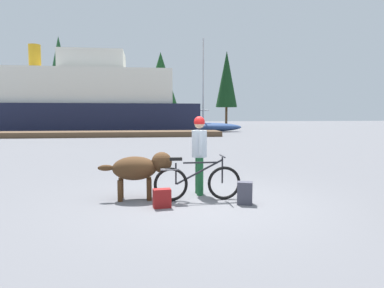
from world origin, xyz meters
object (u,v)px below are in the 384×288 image
(person_cyclist, at_px, (199,148))
(sailboat_moored, at_px, (203,127))
(dog, at_px, (140,168))
(backpack, at_px, (245,193))
(handbag_pannier, at_px, (162,198))
(bicycle, at_px, (197,182))
(ferry_boat, at_px, (70,102))

(person_cyclist, relative_size, sailboat_moored, 0.18)
(dog, relative_size, backpack, 3.44)
(dog, distance_m, backpack, 2.12)
(person_cyclist, bearing_deg, backpack, -52.41)
(dog, xyz_separation_m, sailboat_moored, (5.78, 26.58, -0.13))
(dog, relative_size, sailboat_moored, 0.16)
(person_cyclist, distance_m, dog, 1.32)
(person_cyclist, xyz_separation_m, handbag_pannier, (-0.84, -0.98, -0.82))
(bicycle, xyz_separation_m, handbag_pannier, (-0.71, -0.44, -0.20))
(person_cyclist, relative_size, dog, 1.13)
(bicycle, relative_size, person_cyclist, 1.05)
(bicycle, distance_m, person_cyclist, 0.84)
(bicycle, bearing_deg, dog, 165.83)
(handbag_pannier, bearing_deg, person_cyclist, 49.26)
(backpack, bearing_deg, person_cyclist, 127.59)
(dog, distance_m, ferry_boat, 29.23)
(bicycle, height_order, sailboat_moored, sailboat_moored)
(sailboat_moored, bearing_deg, handbag_pannier, -101.16)
(bicycle, bearing_deg, ferry_boat, 105.98)
(backpack, height_order, ferry_boat, ferry_boat)
(bicycle, bearing_deg, person_cyclist, 76.40)
(bicycle, xyz_separation_m, backpack, (0.86, -0.40, -0.15))
(bicycle, distance_m, sailboat_moored, 27.27)
(handbag_pannier, relative_size, sailboat_moored, 0.04)
(person_cyclist, height_order, backpack, person_cyclist)
(bicycle, distance_m, dog, 1.17)
(handbag_pannier, bearing_deg, dog, 118.72)
(person_cyclist, distance_m, ferry_boat, 29.28)
(person_cyclist, bearing_deg, ferry_boat, 106.52)
(bicycle, bearing_deg, handbag_pannier, -148.44)
(ferry_boat, bearing_deg, dog, -75.97)
(backpack, distance_m, handbag_pannier, 1.57)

